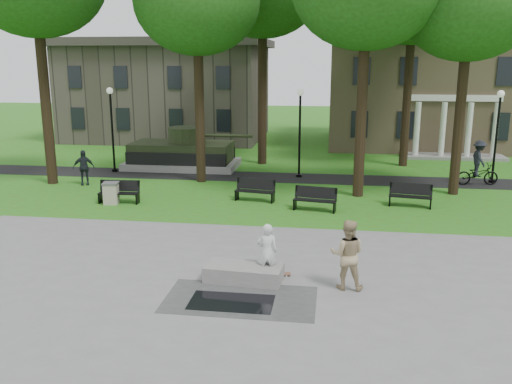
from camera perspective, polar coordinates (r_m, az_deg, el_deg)
ground at (r=17.79m, az=0.35°, el=-6.60°), size 120.00×120.00×0.00m
plaza at (r=13.27m, az=-2.66°, el=-13.98°), size 22.00×16.00×0.02m
footpath at (r=29.28m, az=3.52°, el=1.50°), size 44.00×2.60×0.01m
building_right at (r=43.28m, az=18.73°, el=10.55°), size 17.00×12.00×8.60m
building_left at (r=45.11m, az=-9.15°, el=10.24°), size 15.00×10.00×7.20m
tree_1 at (r=28.01m, az=-6.24°, el=19.31°), size 6.20×6.20×11.63m
tree_3 at (r=26.78m, az=21.57°, el=17.98°), size 6.00×6.00×11.19m
lamp_left at (r=31.51m, az=-14.94°, el=7.07°), size 0.36×0.36×4.73m
lamp_mid at (r=29.09m, az=4.63°, el=6.97°), size 0.36×0.36×4.73m
lamp_right at (r=30.19m, az=24.05°, el=6.08°), size 0.36×0.36×4.73m
tank_monument at (r=32.20m, az=-7.72°, el=4.05°), size 7.45×3.40×2.40m
puddle at (r=14.45m, az=-2.61°, el=-11.51°), size 2.20×1.20×0.00m
concrete_block at (r=15.70m, az=-1.28°, el=-8.49°), size 2.27×1.16×0.45m
skateboard at (r=16.06m, az=2.26°, el=-8.70°), size 0.80×0.33×0.07m
skateboarder at (r=15.57m, az=1.17°, el=-6.29°), size 0.65×0.47×1.66m
friend_watching at (r=15.11m, az=9.58°, el=-6.49°), size 0.99×0.79×1.97m
pedestrian_walker at (r=28.80m, az=-17.69°, el=2.47°), size 1.14×0.81×1.79m
cyclist at (r=29.60m, az=22.34°, el=2.45°), size 2.18×1.27×2.28m
park_bench_0 at (r=24.78m, az=-14.18°, el=0.08°), size 1.82×0.62×1.00m
park_bench_1 at (r=24.35m, az=-0.11°, el=0.27°), size 1.85×0.80×1.00m
park_bench_2 at (r=22.92m, az=6.21°, el=-0.66°), size 1.85×0.83×1.00m
park_bench_3 at (r=24.34m, az=15.92°, el=-0.27°), size 1.85×0.80×1.00m
trash_bin at (r=24.70m, az=-15.01°, el=-0.10°), size 0.76×0.76×0.96m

